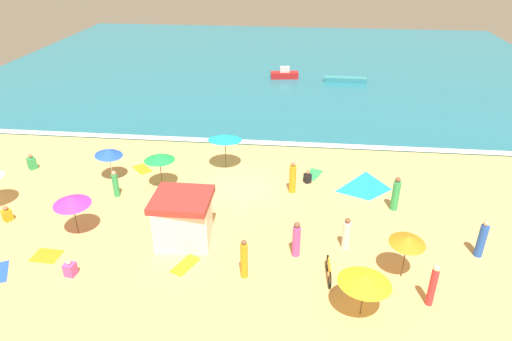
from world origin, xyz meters
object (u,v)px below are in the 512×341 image
object	(u,v)px
beach_umbrella_0	(408,240)
beach_umbrella_6	(365,279)
beachgoer_4	(32,163)
beachgoer_9	(433,285)
beachgoer_5	(7,214)
beachgoer_8	(244,259)
beach_umbrella_4	(159,157)
beach_umbrella_2	(109,152)
beachgoer_11	(308,177)
beachgoer_3	(296,240)
beachgoer_2	(482,239)
beach_umbrella_3	(72,201)
beach_tent	(365,181)
small_boat_0	(345,79)
lifeguard_cabana	(183,218)
beachgoer_6	(396,195)
beachgoer_1	(293,178)
parked_bicycle	(329,270)
small_boat_1	(284,74)
beachgoer_7	(70,269)
beachgoer_0	(116,184)
beach_umbrella_5	(225,137)
beachgoer_10	(346,234)

from	to	relation	value
beach_umbrella_0	beach_umbrella_6	size ratio (longest dim) A/B	0.75
beachgoer_4	beachgoer_9	xyz separation A→B (m)	(21.99, -9.38, 0.54)
beachgoer_4	beachgoer_9	distance (m)	23.92
beachgoer_5	beachgoer_8	xyz separation A→B (m)	(12.65, -2.97, 0.55)
beach_umbrella_4	beachgoer_9	size ratio (longest dim) A/B	1.11
beach_umbrella_2	beachgoer_8	distance (m)	11.92
beachgoer_4	beachgoer_11	world-z (taller)	beachgoer_4
beach_umbrella_2	beachgoer_3	xyz separation A→B (m)	(11.14, -6.10, -0.92)
beach_umbrella_6	beachgoer_2	bearing A→B (deg)	36.51
beach_umbrella_3	beach_tent	bearing A→B (deg)	21.64
beach_umbrella_2	small_boat_0	size ratio (longest dim) A/B	0.50
lifeguard_cabana	beachgoer_11	bearing A→B (deg)	47.03
beach_umbrella_4	beachgoer_6	xyz separation A→B (m)	(12.99, -1.05, -1.03)
lifeguard_cabana	beachgoer_2	size ratio (longest dim) A/B	1.42
beachgoer_1	beachgoer_3	xyz separation A→B (m)	(0.38, -5.72, -0.02)
beach_umbrella_2	beach_tent	size ratio (longest dim) A/B	0.79
beach_umbrella_0	beach_umbrella_6	xyz separation A→B (m)	(-1.96, -2.39, -0.17)
parked_bicycle	small_boat_1	xyz separation A→B (m)	(-3.40, 29.41, 0.12)
beach_umbrella_2	parked_bicycle	world-z (taller)	beach_umbrella_2
beach_umbrella_2	beachgoer_7	xyz separation A→B (m)	(1.52, -8.50, -1.46)
beach_umbrella_2	beachgoer_0	xyz separation A→B (m)	(1.01, -1.89, -1.03)
lifeguard_cabana	beach_umbrella_5	xyz separation A→B (m)	(0.73, 7.65, 0.84)
beachgoer_6	beachgoer_8	distance (m)	9.50
beach_umbrella_6	beachgoer_9	world-z (taller)	beach_umbrella_6
beachgoer_11	beachgoer_4	bearing A→B (deg)	-179.76
beachgoer_3	beachgoer_9	size ratio (longest dim) A/B	0.92
beach_umbrella_0	beachgoer_0	xyz separation A→B (m)	(-14.70, 5.18, -1.18)
beach_umbrella_3	small_boat_0	xyz separation A→B (m)	(14.74, 26.88, -1.55)
beach_umbrella_5	beachgoer_11	bearing A→B (deg)	-15.11
beachgoer_2	parked_bicycle	bearing A→B (deg)	-161.99
parked_bicycle	beachgoer_10	xyz separation A→B (m)	(0.85, 2.19, 0.39)
beachgoer_2	beachgoer_5	world-z (taller)	beachgoer_2
parked_bicycle	beachgoer_8	world-z (taller)	beachgoer_8
beachgoer_6	beachgoer_5	bearing A→B (deg)	-170.96
parked_bicycle	beachgoer_1	xyz separation A→B (m)	(-1.82, 7.10, 0.49)
beachgoer_3	beachgoer_7	size ratio (longest dim) A/B	2.32
parked_bicycle	beachgoer_3	bearing A→B (deg)	136.35
parked_bicycle	beachgoer_6	distance (m)	6.89
beach_umbrella_3	beach_umbrella_5	distance (m)	9.82
beach_tent	small_boat_0	bearing A→B (deg)	89.08
beach_umbrella_6	beachgoer_6	bearing A→B (deg)	72.36
beachgoer_10	beachgoer_0	bearing A→B (deg)	164.71
beach_umbrella_5	beachgoer_6	size ratio (longest dim) A/B	1.20
beach_umbrella_2	beachgoer_6	size ratio (longest dim) A/B	1.07
beachgoer_2	beachgoer_5	bearing A→B (deg)	178.94
beachgoer_2	small_boat_1	distance (m)	29.06
parked_bicycle	beachgoer_2	size ratio (longest dim) A/B	0.96
beachgoer_0	beachgoer_9	size ratio (longest dim) A/B	0.81
beach_umbrella_5	parked_bicycle	world-z (taller)	beach_umbrella_5
beach_umbrella_2	beach_umbrella_6	world-z (taller)	beach_umbrella_2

